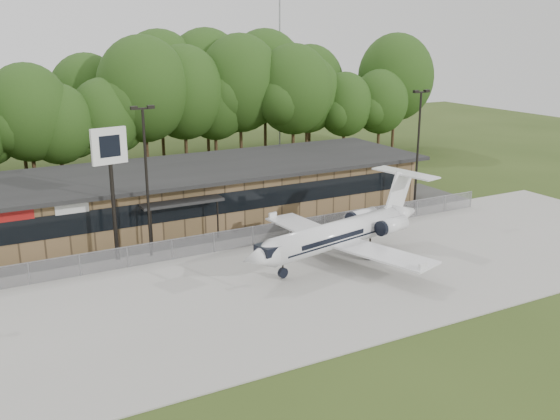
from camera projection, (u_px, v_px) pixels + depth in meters
ground at (349, 341)px, 30.94m from camera, size 160.00×160.00×0.00m
apron at (274, 285)px, 37.69m from camera, size 64.00×18.00×0.08m
parking_lot at (203, 233)px, 47.41m from camera, size 50.00×9.00×0.06m
terminal at (182, 193)px, 50.56m from camera, size 41.00×11.65×4.30m
fence at (227, 240)px, 43.40m from camera, size 46.00×0.04×1.52m
treeline at (120, 104)px, 64.34m from camera, size 72.00×12.00×15.00m
radio_mast at (280, 50)px, 78.08m from camera, size 0.20×0.20×25.00m
light_pole_mid at (146, 171)px, 40.93m from camera, size 1.55×0.30×10.23m
light_pole_right at (418, 142)px, 51.45m from camera, size 1.55×0.30×10.23m
business_jet at (342, 234)px, 41.29m from camera, size 15.67×14.08×5.29m
pole_sign at (110, 160)px, 39.92m from camera, size 2.35×0.68×8.95m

